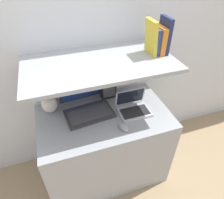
{
  "coord_description": "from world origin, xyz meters",
  "views": [
    {
      "loc": [
        -0.32,
        -0.84,
        1.88
      ],
      "look_at": [
        0.07,
        0.32,
        0.91
      ],
      "focal_mm": 32.0,
      "sensor_mm": 36.0,
      "label": 1
    }
  ],
  "objects_px": {
    "laptop_small": "(133,107)",
    "book_yellow": "(151,38)",
    "book_navy": "(165,35)",
    "laptop_large": "(87,105)",
    "book_blue": "(155,41)",
    "book_orange": "(159,40)",
    "table_lamp": "(46,90)",
    "router_box": "(108,90)",
    "computer_mouse": "(124,127)"
  },
  "relations": [
    {
      "from": "laptop_small",
      "to": "book_yellow",
      "type": "height_order",
      "value": "book_yellow"
    },
    {
      "from": "laptop_small",
      "to": "book_navy",
      "type": "relative_size",
      "value": 1.0
    },
    {
      "from": "laptop_large",
      "to": "book_blue",
      "type": "distance_m",
      "value": 0.73
    },
    {
      "from": "book_blue",
      "to": "book_orange",
      "type": "bearing_deg",
      "value": 0.0
    },
    {
      "from": "table_lamp",
      "to": "book_navy",
      "type": "relative_size",
      "value": 1.36
    },
    {
      "from": "laptop_large",
      "to": "router_box",
      "type": "relative_size",
      "value": 2.99
    },
    {
      "from": "laptop_small",
      "to": "router_box",
      "type": "height_order",
      "value": "laptop_small"
    },
    {
      "from": "laptop_small",
      "to": "book_navy",
      "type": "bearing_deg",
      "value": 20.51
    },
    {
      "from": "table_lamp",
      "to": "laptop_large",
      "type": "height_order",
      "value": "table_lamp"
    },
    {
      "from": "book_orange",
      "to": "laptop_small",
      "type": "bearing_deg",
      "value": -156.28
    },
    {
      "from": "book_orange",
      "to": "book_yellow",
      "type": "bearing_deg",
      "value": 180.0
    },
    {
      "from": "table_lamp",
      "to": "book_blue",
      "type": "bearing_deg",
      "value": -8.18
    },
    {
      "from": "laptop_small",
      "to": "computer_mouse",
      "type": "height_order",
      "value": "laptop_small"
    },
    {
      "from": "laptop_small",
      "to": "computer_mouse",
      "type": "bearing_deg",
      "value": -131.37
    },
    {
      "from": "table_lamp",
      "to": "book_orange",
      "type": "distance_m",
      "value": 0.93
    },
    {
      "from": "laptop_large",
      "to": "computer_mouse",
      "type": "distance_m",
      "value": 0.37
    },
    {
      "from": "router_box",
      "to": "book_yellow",
      "type": "distance_m",
      "value": 0.6
    },
    {
      "from": "laptop_small",
      "to": "book_navy",
      "type": "distance_m",
      "value": 0.61
    },
    {
      "from": "laptop_large",
      "to": "book_yellow",
      "type": "distance_m",
      "value": 0.73
    },
    {
      "from": "book_blue",
      "to": "book_yellow",
      "type": "bearing_deg",
      "value": 180.0
    },
    {
      "from": "book_navy",
      "to": "book_blue",
      "type": "relative_size",
      "value": 1.37
    },
    {
      "from": "table_lamp",
      "to": "router_box",
      "type": "relative_size",
      "value": 2.52
    },
    {
      "from": "computer_mouse",
      "to": "router_box",
      "type": "relative_size",
      "value": 0.82
    },
    {
      "from": "laptop_small",
      "to": "book_yellow",
      "type": "distance_m",
      "value": 0.57
    },
    {
      "from": "laptop_large",
      "to": "laptop_small",
      "type": "relative_size",
      "value": 1.61
    },
    {
      "from": "laptop_large",
      "to": "router_box",
      "type": "bearing_deg",
      "value": 29.55
    },
    {
      "from": "laptop_small",
      "to": "table_lamp",
      "type": "bearing_deg",
      "value": 162.01
    },
    {
      "from": "router_box",
      "to": "book_yellow",
      "type": "relative_size",
      "value": 0.55
    },
    {
      "from": "book_navy",
      "to": "computer_mouse",
      "type": "bearing_deg",
      "value": -146.53
    },
    {
      "from": "computer_mouse",
      "to": "book_navy",
      "type": "xyz_separation_m",
      "value": [
        0.4,
        0.26,
        0.56
      ]
    },
    {
      "from": "book_yellow",
      "to": "router_box",
      "type": "bearing_deg",
      "value": 149.85
    },
    {
      "from": "router_box",
      "to": "laptop_large",
      "type": "bearing_deg",
      "value": -150.45
    },
    {
      "from": "table_lamp",
      "to": "computer_mouse",
      "type": "xyz_separation_m",
      "value": [
        0.5,
        -0.38,
        -0.2
      ]
    },
    {
      "from": "computer_mouse",
      "to": "book_blue",
      "type": "bearing_deg",
      "value": 38.99
    },
    {
      "from": "laptop_large",
      "to": "book_orange",
      "type": "xyz_separation_m",
      "value": [
        0.57,
        -0.03,
        0.5
      ]
    },
    {
      "from": "laptop_large",
      "to": "router_box",
      "type": "distance_m",
      "value": 0.26
    },
    {
      "from": "laptop_small",
      "to": "computer_mouse",
      "type": "distance_m",
      "value": 0.23
    },
    {
      "from": "laptop_large",
      "to": "table_lamp",
      "type": "bearing_deg",
      "value": 163.64
    },
    {
      "from": "book_navy",
      "to": "book_orange",
      "type": "height_order",
      "value": "book_navy"
    },
    {
      "from": "laptop_large",
      "to": "computer_mouse",
      "type": "bearing_deg",
      "value": -54.41
    },
    {
      "from": "computer_mouse",
      "to": "book_yellow",
      "type": "height_order",
      "value": "book_yellow"
    },
    {
      "from": "book_navy",
      "to": "laptop_large",
      "type": "bearing_deg",
      "value": 176.81
    },
    {
      "from": "book_blue",
      "to": "book_navy",
      "type": "bearing_deg",
      "value": 0.0
    },
    {
      "from": "laptop_large",
      "to": "book_navy",
      "type": "bearing_deg",
      "value": -3.19
    },
    {
      "from": "book_orange",
      "to": "laptop_large",
      "type": "bearing_deg",
      "value": 176.61
    },
    {
      "from": "laptop_large",
      "to": "router_box",
      "type": "height_order",
      "value": "laptop_large"
    },
    {
      "from": "laptop_large",
      "to": "book_orange",
      "type": "relative_size",
      "value": 2.1
    },
    {
      "from": "laptop_small",
      "to": "book_blue",
      "type": "relative_size",
      "value": 1.37
    },
    {
      "from": "table_lamp",
      "to": "laptop_large",
      "type": "bearing_deg",
      "value": -16.36
    },
    {
      "from": "laptop_small",
      "to": "router_box",
      "type": "bearing_deg",
      "value": 118.41
    }
  ]
}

